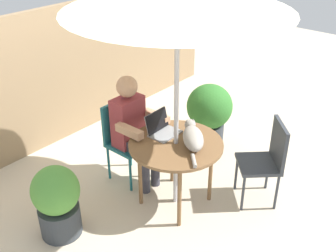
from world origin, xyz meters
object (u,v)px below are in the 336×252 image
chair_empty (268,156)px  cat (193,137)px  chair_occupied (124,135)px  laptop (161,127)px  person_seated (133,126)px  potted_plant_near_fence (57,200)px  patio_table (176,149)px  potted_plant_by_chair (209,112)px

chair_empty → cat: bearing=136.1°
chair_occupied → laptop: size_ratio=2.94×
chair_occupied → laptop: (0.05, -0.50, 0.25)m
cat → laptop: bearing=93.6°
cat → chair_occupied: bearing=95.0°
chair_occupied → person_seated: size_ratio=0.73×
chair_empty → potted_plant_near_fence: size_ratio=1.23×
chair_occupied → person_seated: bearing=-90.0°
patio_table → chair_empty: chair_empty is taller
person_seated → cat: size_ratio=2.41×
potted_plant_near_fence → potted_plant_by_chair: (2.20, -0.14, 0.08)m
chair_empty → potted_plant_by_chair: 1.20m
cat → potted_plant_by_chair: cat is taller
potted_plant_by_chair → chair_occupied: bearing=164.1°
chair_empty → cat: chair_empty is taller
potted_plant_near_fence → person_seated: bearing=2.0°
potted_plant_near_fence → chair_empty: bearing=-36.0°
chair_occupied → potted_plant_near_fence: 1.07m
potted_plant_by_chair → patio_table: bearing=-160.7°
person_seated → laptop: person_seated is taller
patio_table → person_seated: (0.00, 0.58, 0.05)m
person_seated → patio_table: bearing=-90.0°
person_seated → potted_plant_by_chair: bearing=-8.4°
potted_plant_near_fence → cat: bearing=-31.4°
chair_occupied → potted_plant_by_chair: chair_occupied is taller
cat → potted_plant_near_fence: (-1.12, 0.68, -0.42)m
chair_occupied → potted_plant_by_chair: size_ratio=1.10×
chair_occupied → potted_plant_near_fence: bearing=-169.5°
chair_empty → laptop: 1.10m
potted_plant_by_chair → laptop: bearing=-171.4°
patio_table → chair_empty: size_ratio=1.03×
laptop → cat: bearing=-86.4°
chair_empty → person_seated: 1.41m
patio_table → cat: (0.08, -0.14, 0.15)m
chair_empty → potted_plant_near_fence: (-1.67, 1.21, -0.15)m
patio_table → potted_plant_by_chair: 1.24m
laptop → potted_plant_near_fence: (-1.10, 0.30, -0.40)m
patio_table → laptop: size_ratio=3.02×
potted_plant_near_fence → potted_plant_by_chair: potted_plant_by_chair is taller
laptop → potted_plant_near_fence: 1.21m
person_seated → cat: (0.08, -0.72, 0.10)m
person_seated → potted_plant_by_chair: 1.20m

